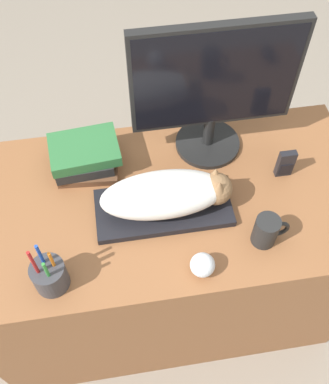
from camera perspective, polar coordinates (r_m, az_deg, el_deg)
ground_plane at (r=1.98m, az=1.73°, el=-21.32°), size 12.00×12.00×0.00m
desk at (r=1.73m, az=0.18°, el=-8.00°), size 1.27×0.64×0.76m
keyboard at (r=1.36m, az=-0.15°, el=-2.02°), size 0.41×0.18×0.02m
cat at (r=1.31m, az=0.74°, el=-0.20°), size 0.39×0.15×0.12m
monitor at (r=1.35m, az=6.38°, el=13.27°), size 0.50×0.22×0.47m
coffee_mug at (r=1.31m, az=12.87°, el=-4.80°), size 0.11×0.07×0.10m
pen_cup at (r=1.26m, az=-14.38°, el=-10.22°), size 0.09×0.09×0.20m
baseball at (r=1.25m, az=4.85°, el=-9.21°), size 0.07×0.07×0.07m
phone at (r=1.47m, az=15.11°, el=3.48°), size 0.05×0.02×0.10m
book_stack at (r=1.46m, az=-10.12°, el=4.53°), size 0.23×0.19×0.10m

